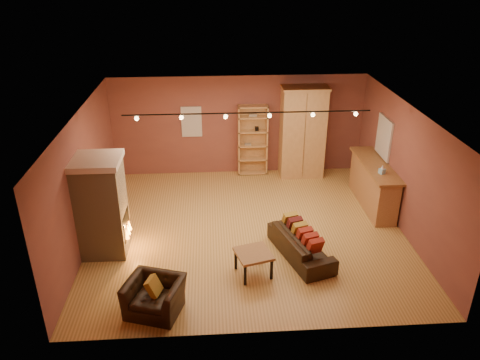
{
  "coord_description": "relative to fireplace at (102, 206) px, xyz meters",
  "views": [
    {
      "loc": [
        -0.79,
        -9.15,
        5.65
      ],
      "look_at": [
        -0.16,
        0.2,
        1.17
      ],
      "focal_mm": 35.0,
      "sensor_mm": 36.0,
      "label": 1
    }
  ],
  "objects": [
    {
      "name": "bookcase",
      "position": [
        3.43,
        3.74,
        -0.03
      ],
      "size": [
        0.82,
        0.32,
        2.02
      ],
      "color": "tan",
      "rests_on": "floor"
    },
    {
      "name": "loveseat",
      "position": [
        4.06,
        -0.5,
        -0.68
      ],
      "size": [
        1.05,
        1.89,
        0.76
      ],
      "rotation": [
        0.0,
        0.0,
        1.88
      ],
      "color": "black",
      "rests_on": "floor"
    },
    {
      "name": "ceiling",
      "position": [
        3.04,
        0.6,
        1.74
      ],
      "size": [
        7.0,
        7.0,
        0.0
      ],
      "primitive_type": "plane",
      "rotation": [
        3.14,
        0.0,
        0.0
      ],
      "color": "brown",
      "rests_on": "back_wall"
    },
    {
      "name": "right_wall",
      "position": [
        6.54,
        0.6,
        0.34
      ],
      "size": [
        0.02,
        6.5,
        2.8
      ],
      "primitive_type": "cube",
      "color": "brown",
      "rests_on": "floor"
    },
    {
      "name": "armoire",
      "position": [
        4.79,
        3.52,
        0.23
      ],
      "size": [
        1.26,
        0.71,
        2.56
      ],
      "color": "tan",
      "rests_on": "floor"
    },
    {
      "name": "back_wall",
      "position": [
        3.04,
        3.85,
        0.34
      ],
      "size": [
        7.0,
        0.02,
        2.8
      ],
      "primitive_type": "cube",
      "color": "brown",
      "rests_on": "floor"
    },
    {
      "name": "track_rail",
      "position": [
        3.04,
        0.8,
        1.63
      ],
      "size": [
        5.2,
        0.09,
        0.13
      ],
      "color": "black",
      "rests_on": "ceiling"
    },
    {
      "name": "back_window",
      "position": [
        1.74,
        3.83,
        0.49
      ],
      "size": [
        0.56,
        0.04,
        0.86
      ],
      "primitive_type": "cube",
      "color": "silver",
      "rests_on": "back_wall"
    },
    {
      "name": "right_window",
      "position": [
        6.51,
        2.0,
        0.59
      ],
      "size": [
        0.05,
        0.9,
        1.0
      ],
      "primitive_type": "cube",
      "color": "silver",
      "rests_on": "right_wall"
    },
    {
      "name": "armchair",
      "position": [
        1.2,
        -1.98,
        -0.64
      ],
      "size": [
        1.09,
        0.88,
        0.83
      ],
      "rotation": [
        0.0,
        0.0,
        -0.31
      ],
      "color": "black",
      "rests_on": "floor"
    },
    {
      "name": "bar_counter",
      "position": [
        6.24,
        1.6,
        -0.49
      ],
      "size": [
        0.62,
        2.34,
        1.12
      ],
      "color": "#B07E51",
      "rests_on": "floor"
    },
    {
      "name": "floor",
      "position": [
        3.04,
        0.6,
        -1.06
      ],
      "size": [
        7.0,
        7.0,
        0.0
      ],
      "primitive_type": "plane",
      "color": "#AA7F3C",
      "rests_on": "ground"
    },
    {
      "name": "left_wall",
      "position": [
        -0.46,
        0.6,
        0.34
      ],
      "size": [
        0.02,
        6.5,
        2.8
      ],
      "primitive_type": "cube",
      "color": "brown",
      "rests_on": "floor"
    },
    {
      "name": "tissue_box",
      "position": [
        6.19,
        1.04,
        0.15
      ],
      "size": [
        0.18,
        0.18,
        0.23
      ],
      "rotation": [
        0.0,
        0.0,
        0.43
      ],
      "color": "#8BC3DF",
      "rests_on": "bar_counter"
    },
    {
      "name": "coffee_table",
      "position": [
        3.02,
        -1.05,
        -0.64
      ],
      "size": [
        0.8,
        0.8,
        0.49
      ],
      "rotation": [
        0.0,
        0.0,
        0.28
      ],
      "color": "#986637",
      "rests_on": "floor"
    },
    {
      "name": "fireplace",
      "position": [
        0.0,
        0.0,
        0.0
      ],
      "size": [
        1.01,
        0.98,
        2.12
      ],
      "color": "tan",
      "rests_on": "floor"
    }
  ]
}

